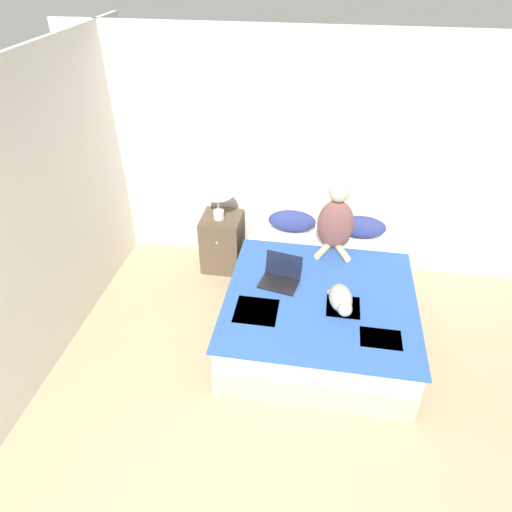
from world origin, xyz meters
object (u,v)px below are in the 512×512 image
Objects in this scene: person_sitting at (336,221)px; pillow_near at (292,221)px; nightstand at (222,242)px; pillow_far at (362,227)px; table_lamp at (217,188)px; bed at (319,304)px; cat_tabby at (341,299)px; laptop_open at (280,277)px.

pillow_near is at bearing 149.22° from person_sitting.
pillow_near is 0.80× the size of nightstand.
pillow_far is (0.75, 0.00, 0.00)m from pillow_near.
person_sitting reaches higher than nightstand.
nightstand is 0.70m from table_lamp.
pillow_near is 1.00× the size of pillow_far.
bed is at bearing -67.12° from pillow_near.
table_lamp is at bearing -129.15° from nightstand.
nightstand is (-1.33, 1.13, -0.29)m from cat_tabby.
laptop_open is at bearing -47.72° from nightstand.
pillow_far is 1.04× the size of table_lamp.
person_sitting is 1.86× the size of laptop_open.
laptop_open is at bearing -46.33° from table_lamp.
bed is at bearing -112.89° from pillow_far.
table_lamp is (-0.02, -0.02, 0.70)m from nightstand.
pillow_near reaches higher than cat_tabby.
pillow_far is 1.23m from cat_tabby.
cat_tabby is at bearing -84.56° from person_sitting.
pillow_far is 0.80× the size of nightstand.
laptop_open reaches higher than cat_tabby.
bed is 1.41m from nightstand.
bed is at bearing -162.96° from cat_tabby.
cat_tabby is 0.64m from laptop_open.
laptop_open reaches higher than pillow_near.
cat_tabby reaches higher than nightstand.
table_lamp is at bearing -140.97° from cat_tabby.
pillow_far reaches higher than bed.
bed is 0.85m from person_sitting.
bed is 2.76× the size of person_sitting.
person_sitting is at bearing -7.63° from table_lamp.
pillow_far is 0.45m from person_sitting.
person_sitting is 1.47× the size of cat_tabby.
bed is 4.14× the size of table_lamp.
person_sitting is (0.46, -0.28, 0.21)m from pillow_near.
laptop_open is (-0.77, -0.93, -0.06)m from pillow_far.
cat_tabby is at bearing -99.45° from pillow_far.
laptop_open is at bearing -129.64° from pillow_far.
person_sitting is 1.50× the size of table_lamp.
bed is at bearing 16.42° from laptop_open.
laptop_open is at bearing -128.47° from cat_tabby.
pillow_near is at bearing 180.00° from pillow_far.
table_lamp reaches higher than laptop_open.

